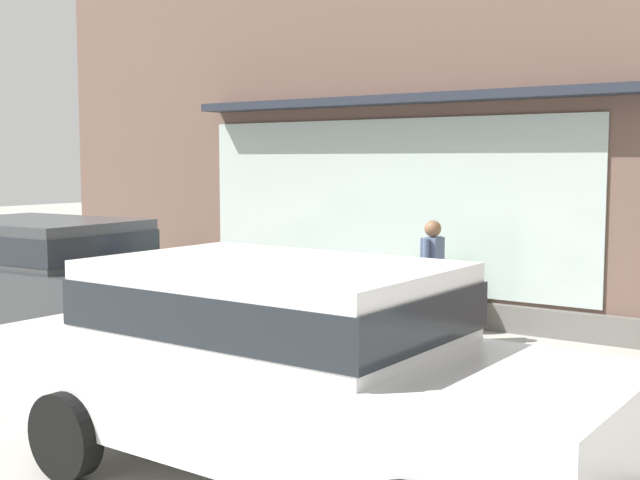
% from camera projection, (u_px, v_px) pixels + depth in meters
% --- Properties ---
extents(ground_plane, '(60.00, 60.00, 0.00)m').
position_uv_depth(ground_plane, '(272.00, 359.00, 9.38)').
color(ground_plane, '#9E9B93').
extents(curb_strip, '(14.00, 0.24, 0.12)m').
position_uv_depth(curb_strip, '(261.00, 357.00, 9.21)').
color(curb_strip, '#B2B2AD').
rests_on(curb_strip, ground_plane).
extents(storefront, '(14.00, 0.81, 5.39)m').
position_uv_depth(storefront, '(409.00, 134.00, 11.73)').
color(storefront, brown).
rests_on(storefront, ground_plane).
extents(fire_hydrant, '(0.38, 0.34, 0.88)m').
position_uv_depth(fire_hydrant, '(364.00, 312.00, 9.95)').
color(fire_hydrant, '#4C8C47').
rests_on(fire_hydrant, ground_plane).
extents(pedestrian_with_handbag, '(0.21, 0.63, 1.54)m').
position_uv_depth(pedestrian_with_handbag, '(431.00, 274.00, 10.04)').
color(pedestrian_with_handbag, '#475675').
rests_on(pedestrian_with_handbag, ground_plane).
extents(parked_car_dark_gray, '(4.23, 2.17, 1.57)m').
position_uv_depth(parked_car_dark_gray, '(46.00, 277.00, 9.65)').
color(parked_car_dark_gray, '#383A3D').
rests_on(parked_car_dark_gray, ground_plane).
extents(parked_car_white, '(4.52, 2.04, 1.56)m').
position_uv_depth(parked_car_white, '(288.00, 358.00, 5.77)').
color(parked_car_white, white).
rests_on(parked_car_white, ground_plane).
extents(potted_plant_near_hydrant, '(0.66, 0.66, 0.88)m').
position_uv_depth(potted_plant_near_hydrant, '(449.00, 295.00, 10.90)').
color(potted_plant_near_hydrant, '#9E6042').
rests_on(potted_plant_near_hydrant, ground_plane).
extents(potted_plant_doorstep, '(0.41, 0.41, 0.71)m').
position_uv_depth(potted_plant_doorstep, '(258.00, 281.00, 12.71)').
color(potted_plant_doorstep, '#9E6042').
rests_on(potted_plant_doorstep, ground_plane).
extents(potted_plant_window_left, '(0.52, 0.52, 0.72)m').
position_uv_depth(potted_plant_window_left, '(172.00, 273.00, 13.65)').
color(potted_plant_window_left, '#9E6042').
rests_on(potted_plant_window_left, ground_plane).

